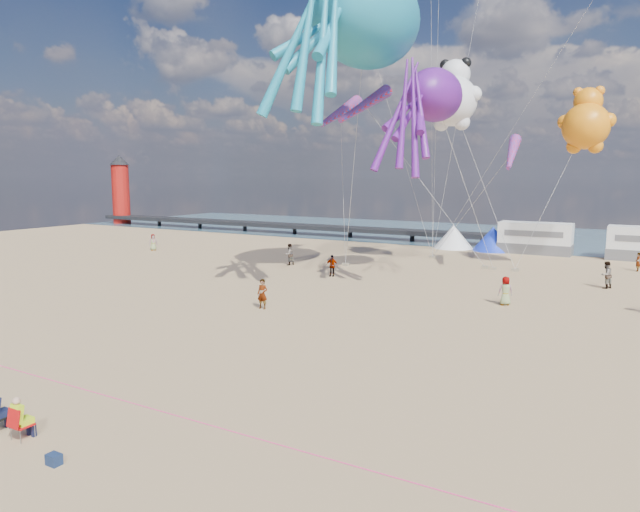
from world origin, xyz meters
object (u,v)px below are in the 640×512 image
(beachgoer_0, at_px, (153,242))
(beachgoer_6, at_px, (505,291))
(kite_panda, at_px, (452,101))
(windsock_mid, at_px, (364,105))
(beachgoer_1, at_px, (606,275))
(kite_octopus_teal, at_px, (366,17))
(sandbag_a, at_px, (345,264))
(sandbag_d, at_px, (485,267))
(cooler_navy, at_px, (54,459))
(beachgoer_3, at_px, (332,266))
(lighthouse, at_px, (121,194))
(windsock_right, at_px, (512,153))
(beachgoer_7, at_px, (289,254))
(sandbag_b, at_px, (493,269))
(kite_octopus_purple, at_px, (435,95))
(tent_blue, at_px, (493,239))
(sandbag_e, at_px, (433,257))
(windsock_left, at_px, (340,112))
(kite_teddy_orange, at_px, (586,126))
(sandbag_c, at_px, (515,270))
(standing_person, at_px, (262,294))
(motorhome_0, at_px, (535,238))
(tent_white, at_px, (453,237))
(beachgoer_5, at_px, (638,262))

(beachgoer_0, relative_size, beachgoer_6, 0.98)
(kite_panda, bearing_deg, windsock_mid, -119.11)
(beachgoer_1, xyz_separation_m, kite_octopus_teal, (-14.75, -6.65, 16.86))
(sandbag_a, relative_size, kite_octopus_teal, 0.04)
(sandbag_d, distance_m, kite_panda, 13.45)
(cooler_navy, distance_m, beachgoer_3, 29.06)
(lighthouse, relative_size, windsock_right, 1.87)
(beachgoer_7, bearing_deg, sandbag_b, 135.98)
(beachgoer_6, bearing_deg, beachgoer_1, -149.17)
(kite_octopus_purple, distance_m, windsock_mid, 5.16)
(cooler_navy, height_order, kite_octopus_purple, kite_octopus_purple)
(tent_blue, bearing_deg, beachgoer_1, -54.38)
(sandbag_a, distance_m, sandbag_e, 9.13)
(windsock_left, bearing_deg, kite_teddy_orange, 13.58)
(sandbag_c, height_order, kite_octopus_purple, kite_octopus_purple)
(tent_blue, relative_size, sandbag_a, 8.00)
(sandbag_c, xyz_separation_m, sandbag_d, (-2.40, 0.19, 0.00))
(beachgoer_3, distance_m, sandbag_c, 14.67)
(beachgoer_6, bearing_deg, standing_person, 3.84)
(tent_blue, relative_size, windsock_left, 0.57)
(lighthouse, distance_m, beachgoer_0, 35.50)
(motorhome_0, height_order, sandbag_b, motorhome_0)
(standing_person, distance_m, kite_octopus_teal, 19.53)
(motorhome_0, xyz_separation_m, windsock_mid, (-9.05, -19.31, 11.02))
(cooler_navy, xyz_separation_m, sandbag_b, (2.58, 37.12, -0.04))
(beachgoer_7, distance_m, kite_teddy_orange, 24.90)
(cooler_navy, bearing_deg, kite_octopus_teal, 98.27)
(motorhome_0, height_order, beachgoer_6, motorhome_0)
(tent_white, xyz_separation_m, standing_person, (-1.32, -31.79, -0.35))
(cooler_navy, bearing_deg, beachgoer_0, 132.90)
(beachgoer_1, relative_size, kite_octopus_teal, 0.14)
(beachgoer_0, distance_m, sandbag_d, 32.07)
(tent_white, bearing_deg, lighthouse, 175.76)
(kite_octopus_teal, bearing_deg, beachgoer_0, -178.80)
(kite_teddy_orange, xyz_separation_m, windsock_right, (-4.65, -2.77, -1.97))
(sandbag_b, xyz_separation_m, windsock_left, (-11.85, -3.79, 12.45))
(tent_blue, xyz_separation_m, beachgoer_0, (-29.50, -16.84, -0.37))
(beachgoer_5, distance_m, kite_octopus_teal, 28.30)
(standing_person, distance_m, beachgoer_5, 30.97)
(cooler_navy, distance_m, windsock_mid, 32.47)
(beachgoer_5, relative_size, windsock_right, 0.31)
(cooler_navy, relative_size, windsock_left, 0.05)
(motorhome_0, bearing_deg, sandbag_a, -128.17)
(motorhome_0, distance_m, beachgoer_0, 37.50)
(beachgoer_6, bearing_deg, tent_blue, -104.95)
(cooler_navy, distance_m, sandbag_d, 37.56)
(lighthouse, height_order, beachgoer_5, lighthouse)
(beachgoer_3, distance_m, beachgoer_5, 24.23)
(motorhome_0, bearing_deg, beachgoer_6, -84.28)
(beachgoer_1, bearing_deg, beachgoer_7, -51.80)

